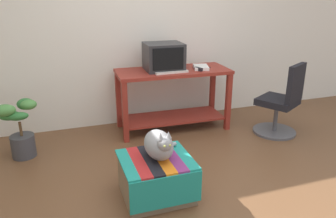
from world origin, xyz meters
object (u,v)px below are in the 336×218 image
object	(u,v)px
potted_plant	(20,129)
stapler	(199,69)
tv_monitor	(164,57)
cat	(159,145)
desk	(173,89)
ottoman_with_blanket	(156,177)
office_chair	(282,104)
keyboard	(170,72)
book	(201,67)

from	to	relation	value
potted_plant	stapler	distance (m)	2.10
tv_monitor	cat	xyz separation A→B (m)	(-0.50, -1.41, -0.44)
desk	ottoman_with_blanket	distance (m)	1.55
office_chair	cat	bearing A→B (deg)	-6.48
desk	potted_plant	size ratio (longest dim) A/B	2.24
keyboard	stapler	xyz separation A→B (m)	(0.35, -0.02, 0.01)
desk	potted_plant	distance (m)	1.80
desk	potted_plant	xyz separation A→B (m)	(-1.77, -0.22, -0.21)
cat	book	bearing A→B (deg)	49.79
potted_plant	office_chair	bearing A→B (deg)	-7.45
tv_monitor	potted_plant	distance (m)	1.79
tv_monitor	cat	bearing A→B (deg)	-107.61
cat	stapler	xyz separation A→B (m)	(0.89, 1.23, 0.30)
desk	office_chair	xyz separation A→B (m)	(1.18, -0.60, -0.13)
ottoman_with_blanket	stapler	size ratio (longest dim) A/B	5.37
desk	tv_monitor	size ratio (longest dim) A/B	3.03
ottoman_with_blanket	cat	xyz separation A→B (m)	(0.03, -0.00, 0.30)
desk	cat	world-z (taller)	desk
potted_plant	tv_monitor	bearing A→B (deg)	8.44
ottoman_with_blanket	cat	world-z (taller)	cat
cat	ottoman_with_blanket	bearing A→B (deg)	175.46
cat	potted_plant	xyz separation A→B (m)	(-1.16, 1.16, -0.17)
potted_plant	stapler	world-z (taller)	stapler
book	office_chair	size ratio (longest dim) A/B	0.28
keyboard	book	xyz separation A→B (m)	(0.42, 0.07, 0.01)
tv_monitor	office_chair	distance (m)	1.53
book	potted_plant	world-z (taller)	book
desk	stapler	distance (m)	0.41
stapler	book	bearing A→B (deg)	35.99
desk	office_chair	bearing A→B (deg)	-25.01
cat	stapler	distance (m)	1.55
potted_plant	office_chair	world-z (taller)	office_chair
keyboard	ottoman_with_blanket	xyz separation A→B (m)	(-0.56, -1.25, -0.60)
cat	tv_monitor	bearing A→B (deg)	66.08
keyboard	cat	bearing A→B (deg)	-115.15
cat	keyboard	bearing A→B (deg)	62.57
desk	book	distance (m)	0.44
book	stapler	size ratio (longest dim) A/B	2.30
ottoman_with_blanket	potted_plant	bearing A→B (deg)	134.31
desk	tv_monitor	distance (m)	0.42
cat	stapler	size ratio (longest dim) A/B	3.47
ottoman_with_blanket	tv_monitor	bearing A→B (deg)	69.29
desk	cat	size ratio (longest dim) A/B	3.65
book	cat	world-z (taller)	book
tv_monitor	cat	world-z (taller)	tv_monitor
tv_monitor	book	size ratio (longest dim) A/B	1.82
desk	office_chair	distance (m)	1.33
book	potted_plant	distance (m)	2.18
potted_plant	stapler	xyz separation A→B (m)	(2.05, 0.07, 0.48)
office_chair	stapler	distance (m)	1.09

